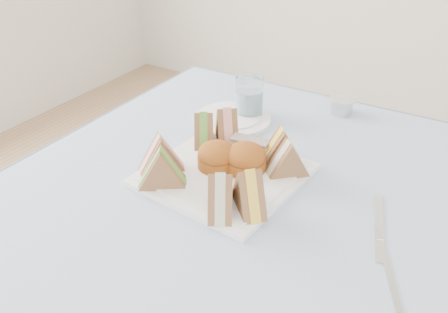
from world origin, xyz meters
The scene contains 18 objects.
tablecloth centered at (0.00, 0.00, 0.74)m, with size 1.02×1.02×0.01m, color #ABBCD3.
serving_plate centered at (-0.09, 0.00, 0.75)m, with size 0.30×0.30×0.01m, color white.
sandwich_fl_a centered at (-0.20, -0.06, 0.80)m, with size 0.10×0.04×0.08m, color brown, non-canonical shape.
sandwich_fl_b centered at (-0.17, -0.10, 0.80)m, with size 0.10×0.04×0.08m, color brown, non-canonical shape.
sandwich_fr_a centered at (0.02, -0.08, 0.80)m, with size 0.10×0.04×0.09m, color brown, non-canonical shape.
sandwich_fr_b centered at (-0.02, -0.12, 0.80)m, with size 0.09×0.04×0.08m, color brown, non-canonical shape.
sandwich_bl_a centered at (-0.19, 0.08, 0.80)m, with size 0.09×0.04×0.08m, color brown, non-canonical shape.
sandwich_bl_b centered at (-0.15, 0.11, 0.80)m, with size 0.10×0.05×0.09m, color brown, non-canonical shape.
sandwich_br_a centered at (0.03, 0.06, 0.80)m, with size 0.09×0.04×0.08m, color brown, non-canonical shape.
sandwich_br_b centered at (0.00, 0.10, 0.80)m, with size 0.09×0.04×0.08m, color brown, non-canonical shape.
scone_left centered at (-0.11, 0.01, 0.79)m, with size 0.08×0.08×0.06m, color #97591D.
scone_right centered at (-0.05, 0.03, 0.79)m, with size 0.09×0.09×0.06m, color #97591D.
pastry_slice centered at (-0.07, 0.09, 0.78)m, with size 0.08×0.03×0.04m, color #CCB282.
side_plate centered at (-0.20, 0.23, 0.75)m, with size 0.20×0.20×0.01m, color white.
water_glass centered at (-0.18, 0.28, 0.80)m, with size 0.07×0.07×0.11m, color white.
tea_strainer centered at (0.02, 0.42, 0.76)m, with size 0.06×0.06×0.04m, color silver.
knife centered at (0.24, 0.00, 0.75)m, with size 0.02×0.19×0.00m, color silver.
fork centered at (0.29, -0.11, 0.75)m, with size 0.01×0.17×0.00m, color silver.
Camera 1 is at (0.34, -0.71, 1.30)m, focal length 38.00 mm.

